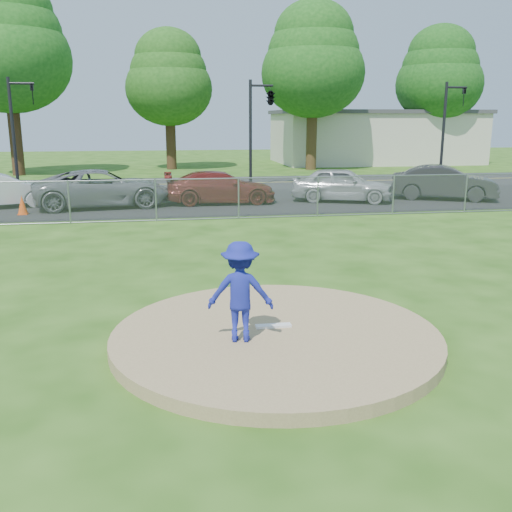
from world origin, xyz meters
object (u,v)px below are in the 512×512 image
(parked_car_darkred, at_px, (220,187))
(parked_car_pearl, at_px, (342,184))
(pitcher, at_px, (240,292))
(parked_car_gray, at_px, (103,188))
(traffic_signal_right, at_px, (448,123))
(commercial_building, at_px, (374,136))
(parked_car_charcoal, at_px, (444,183))
(tree_left, at_px, (6,42))
(tree_center, at_px, (169,77))
(traffic_signal_left, at_px, (17,124))
(traffic_signal_center, at_px, (269,99))
(tree_right, at_px, (313,59))
(tree_far_right, at_px, (440,73))
(traffic_cone, at_px, (22,205))

(parked_car_darkred, distance_m, parked_car_pearl, 5.44)
(pitcher, xyz_separation_m, parked_car_gray, (-3.59, 16.08, -0.21))
(traffic_signal_right, relative_size, parked_car_gray, 1.00)
(commercial_building, distance_m, parked_car_charcoal, 22.96)
(traffic_signal_right, distance_m, pitcher, 26.88)
(tree_left, distance_m, parked_car_pearl, 24.15)
(tree_center, xyz_separation_m, traffic_signal_right, (15.24, -12.00, -3.11))
(traffic_signal_left, height_order, traffic_signal_center, same)
(parked_car_charcoal, bearing_deg, parked_car_gray, 113.98)
(tree_right, xyz_separation_m, traffic_signal_right, (5.24, -10.00, -4.29))
(traffic_signal_left, distance_m, parked_car_pearl, 16.39)
(tree_far_right, height_order, traffic_cone, tree_far_right)
(parked_car_gray, bearing_deg, parked_car_pearl, -99.33)
(pitcher, bearing_deg, parked_car_charcoal, -115.73)
(traffic_signal_center, distance_m, traffic_signal_right, 10.34)
(parked_car_pearl, bearing_deg, traffic_signal_center, 39.93)
(tree_left, bearing_deg, traffic_signal_left, -76.04)
(tree_far_right, xyz_separation_m, parked_car_darkred, (-19.27, -18.98, -6.35))
(tree_left, xyz_separation_m, tree_center, (10.00, 3.00, -1.77))
(traffic_cone, bearing_deg, traffic_signal_center, 34.86)
(tree_far_right, height_order, parked_car_pearl, tree_far_right)
(parked_car_darkred, relative_size, parked_car_charcoal, 1.03)
(traffic_signal_center, xyz_separation_m, parked_car_gray, (-8.18, -6.19, -3.82))
(traffic_signal_left, bearing_deg, parked_car_pearl, -22.78)
(tree_left, bearing_deg, parked_car_pearl, -41.66)
(parked_car_gray, bearing_deg, pitcher, -176.35)
(traffic_signal_right, bearing_deg, tree_left, 160.37)
(tree_far_right, xyz_separation_m, traffic_signal_left, (-28.76, -13.00, -3.70))
(tree_left, bearing_deg, tree_center, 16.70)
(tree_far_right, bearing_deg, tree_left, -172.65)
(traffic_signal_center, height_order, traffic_cone, traffic_signal_center)
(parked_car_darkred, relative_size, parked_car_pearl, 1.08)
(traffic_signal_left, relative_size, traffic_cone, 7.56)
(commercial_building, xyz_separation_m, tree_right, (-7.00, -6.00, 5.49))
(tree_left, xyz_separation_m, traffic_cone, (3.90, -16.71, -7.86))
(commercial_building, bearing_deg, parked_car_gray, -132.32)
(commercial_building, xyz_separation_m, parked_car_gray, (-20.21, -22.19, -1.37))
(commercial_building, relative_size, tree_right, 1.41)
(traffic_signal_center, bearing_deg, traffic_signal_left, 180.00)
(tree_left, bearing_deg, traffic_signal_center, -31.02)
(tree_right, xyz_separation_m, tree_far_right, (11.00, 3.00, -0.59))
(parked_car_darkred, bearing_deg, parked_car_gray, 92.84)
(traffic_signal_center, height_order, parked_car_charcoal, traffic_signal_center)
(traffic_cone, relative_size, parked_car_charcoal, 0.16)
(tree_left, distance_m, tree_right, 20.03)
(traffic_signal_right, distance_m, parked_car_pearl, 10.55)
(parked_car_pearl, bearing_deg, tree_right, 10.76)
(tree_far_right, distance_m, traffic_cone, 34.76)
(traffic_signal_left, bearing_deg, parked_car_gray, -53.65)
(pitcher, bearing_deg, traffic_cone, -55.69)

